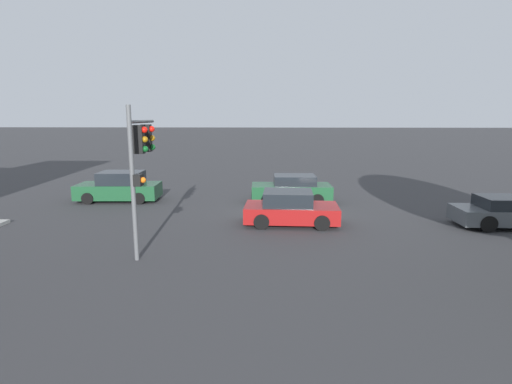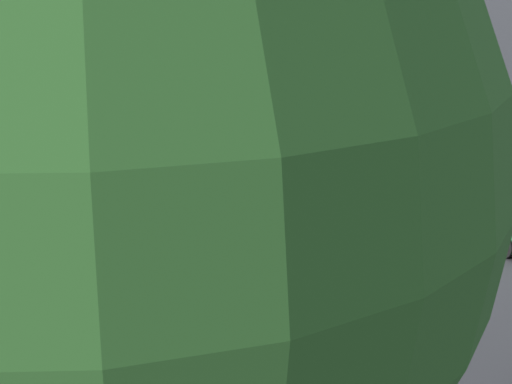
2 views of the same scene
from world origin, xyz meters
The scene contains 6 objects.
ground_plane centered at (0.00, 0.00, 0.00)m, with size 300.00×300.00×0.00m, color #333335.
street_tree centered at (-8.71, 10.05, 5.29)m, with size 5.73×5.73×8.20m.
traffic_signal centered at (5.00, 5.86, 3.28)m, with size 0.56×2.55×4.75m.
crossing_car_0 centered at (0.05, 2.21, 0.65)m, with size 3.90×2.11×1.39m.
crossing_car_2 centered at (-0.24, -2.06, 0.68)m, with size 4.12×1.98×1.44m.
crossing_car_3 centered at (8.87, -2.17, 0.72)m, with size 4.30×2.12×1.56m.
Camera 2 is at (-13.85, 11.25, 6.76)m, focal length 50.00 mm.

